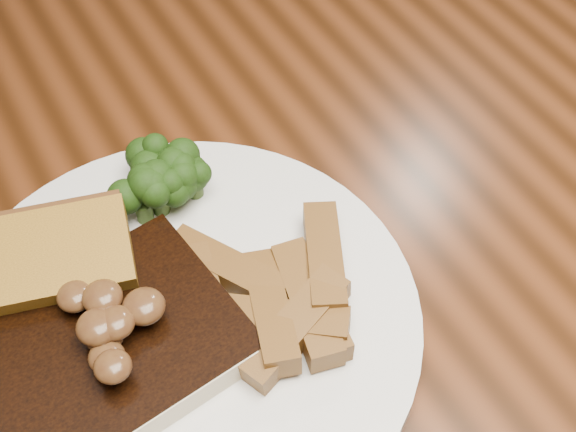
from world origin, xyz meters
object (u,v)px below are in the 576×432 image
dining_table (287,292)px  steak (103,350)px  potato_wedges (265,289)px  garlic_bread (50,278)px  plate (182,324)px

dining_table → steak: (-0.16, -0.05, 0.12)m
steak → potato_wedges: 0.11m
steak → garlic_bread: bearing=92.3°
potato_wedges → plate: bearing=166.6°
potato_wedges → steak: bearing=175.0°
steak → garlic_bread: 0.07m
dining_table → garlic_bread: size_ratio=14.26×
dining_table → plate: 0.15m
plate → dining_table: bearing=23.0°
plate → potato_wedges: bearing=-13.4°
plate → potato_wedges: 0.06m
plate → garlic_bread: (-0.06, 0.06, 0.02)m
plate → steak: steak is taller
plate → garlic_bread: garlic_bread is taller
dining_table → garlic_bread: (-0.17, 0.02, 0.12)m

